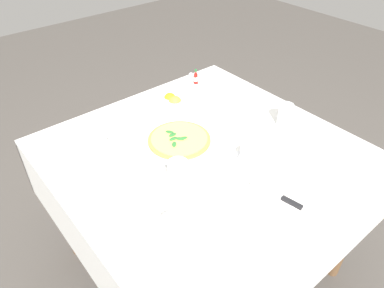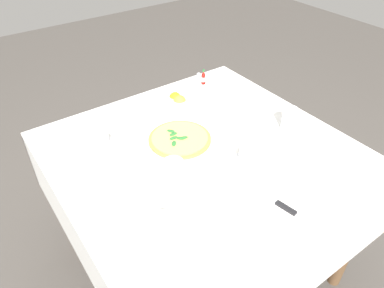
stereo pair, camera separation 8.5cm
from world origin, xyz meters
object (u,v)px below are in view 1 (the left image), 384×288
(pizza, at_px, (179,139))
(citrus_bowl, at_px, (172,101))
(water_glass_center_back, at_px, (285,116))
(napkin_folded, at_px, (279,199))
(coffee_cup_left_edge, at_px, (250,155))
(water_glass_near_left, at_px, (178,177))
(salt_shaker, at_px, (191,78))
(pizza_plate, at_px, (179,142))
(coffee_cup_right_edge, at_px, (98,145))
(dinner_knife, at_px, (279,196))
(pepper_shaker, at_px, (201,81))
(coffee_cup_far_left, at_px, (172,227))
(hot_sauce_bottle, at_px, (196,78))

(pizza, bearing_deg, citrus_bowl, -31.09)
(water_glass_center_back, relative_size, napkin_folded, 0.44)
(coffee_cup_left_edge, relative_size, water_glass_near_left, 1.14)
(water_glass_near_left, relative_size, salt_shaker, 2.07)
(pizza_plate, distance_m, coffee_cup_right_edge, 0.33)
(pizza, distance_m, dinner_knife, 0.48)
(dinner_knife, distance_m, pepper_shaker, 0.87)
(pizza_plate, distance_m, pepper_shaker, 0.52)
(salt_shaker, bearing_deg, coffee_cup_far_left, 137.16)
(coffee_cup_far_left, xyz_separation_m, water_glass_near_left, (0.15, -0.14, 0.03))
(citrus_bowl, bearing_deg, coffee_cup_right_edge, 100.82)
(water_glass_near_left, bearing_deg, hot_sauce_bottle, -44.54)
(pizza_plate, xyz_separation_m, citrus_bowl, (0.26, -0.16, 0.02))
(coffee_cup_right_edge, bearing_deg, dinner_knife, -152.25)
(water_glass_near_left, height_order, dinner_knife, water_glass_near_left)
(pizza, bearing_deg, pizza_plate, -118.69)
(coffee_cup_right_edge, bearing_deg, coffee_cup_far_left, 177.32)
(hot_sauce_bottle, bearing_deg, napkin_folded, 158.55)
(coffee_cup_right_edge, distance_m, napkin_folded, 0.74)
(citrus_bowl, relative_size, hot_sauce_bottle, 1.81)
(salt_shaker, bearing_deg, water_glass_near_left, 137.37)
(pepper_shaker, bearing_deg, coffee_cup_far_left, 134.08)
(water_glass_near_left, xyz_separation_m, dinner_knife, (-0.27, -0.22, -0.03))
(coffee_cup_far_left, relative_size, coffee_cup_left_edge, 0.98)
(dinner_knife, height_order, pepper_shaker, pepper_shaker)
(coffee_cup_far_left, bearing_deg, pizza_plate, -40.85)
(pizza_plate, bearing_deg, coffee_cup_right_edge, 57.41)
(pizza, xyz_separation_m, pepper_shaker, (0.33, -0.40, 0.00))
(pepper_shaker, bearing_deg, dinner_knife, 157.17)
(citrus_bowl, bearing_deg, pepper_shaker, -73.39)
(citrus_bowl, xyz_separation_m, pepper_shaker, (0.07, -0.25, -0.00))
(coffee_cup_far_left, distance_m, water_glass_near_left, 0.21)
(coffee_cup_far_left, distance_m, napkin_folded, 0.39)
(coffee_cup_left_edge, relative_size, coffee_cup_right_edge, 1.02)
(pizza, height_order, citrus_bowl, citrus_bowl)
(citrus_bowl, height_order, pepper_shaker, citrus_bowl)
(napkin_folded, relative_size, citrus_bowl, 1.60)
(water_glass_center_back, xyz_separation_m, pepper_shaker, (0.52, 0.04, -0.02))
(coffee_cup_far_left, xyz_separation_m, dinner_knife, (-0.12, -0.37, -0.00))
(pizza, distance_m, salt_shaker, 0.55)
(pizza_plate, height_order, napkin_folded, napkin_folded)
(pizza_plate, height_order, dinner_knife, dinner_knife)
(napkin_folded, xyz_separation_m, pepper_shaker, (0.81, -0.34, 0.02))
(pizza, xyz_separation_m, water_glass_near_left, (-0.20, 0.16, 0.03))
(water_glass_near_left, distance_m, hot_sauce_bottle, 0.79)
(coffee_cup_right_edge, height_order, pepper_shaker, coffee_cup_right_edge)
(water_glass_near_left, relative_size, hot_sauce_bottle, 1.40)
(coffee_cup_far_left, height_order, coffee_cup_right_edge, coffee_cup_right_edge)
(pizza_plate, bearing_deg, coffee_cup_left_edge, -150.53)
(coffee_cup_right_edge, distance_m, salt_shaker, 0.69)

